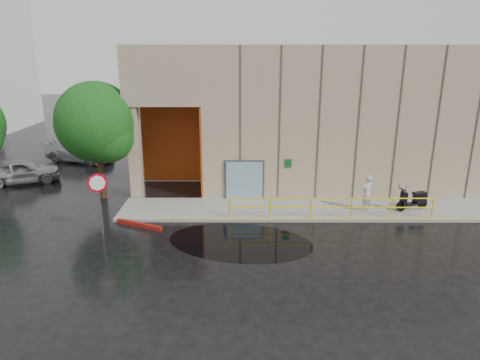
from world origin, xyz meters
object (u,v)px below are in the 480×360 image
at_px(person, 367,193).
at_px(tree_near, 99,125).
at_px(car_a, 20,171).
at_px(scooter, 414,194).
at_px(stop_sign, 98,191).
at_px(car_c, 79,151).
at_px(red_curb, 139,225).

bearing_deg(person, tree_near, -43.77).
bearing_deg(tree_near, car_a, 155.84).
xyz_separation_m(scooter, stop_sign, (-14.55, -2.78, 1.10)).
distance_m(scooter, tree_near, 16.31).
bearing_deg(car_c, red_curb, -130.95).
bearing_deg(stop_sign, red_curb, 39.11).
distance_m(stop_sign, car_a, 10.51).
xyz_separation_m(stop_sign, red_curb, (1.38, 0.97, -1.96)).
height_order(car_a, tree_near, tree_near).
distance_m(car_c, tree_near, 9.52).
relative_size(person, scooter, 0.98).
relative_size(car_a, tree_near, 0.70).
relative_size(stop_sign, tree_near, 0.45).
height_order(person, scooter, person).
height_order(scooter, red_curb, scooter).
distance_m(person, scooter, 2.36).
distance_m(red_curb, tree_near, 6.16).
relative_size(person, red_curb, 0.76).
bearing_deg(car_a, red_curb, -150.62).
bearing_deg(stop_sign, car_a, 137.82).
bearing_deg(scooter, red_curb, 168.52).
distance_m(person, red_curb, 10.98).
xyz_separation_m(person, tree_near, (-13.53, 2.25, 2.94)).
relative_size(red_curb, car_c, 0.47).
bearing_deg(stop_sign, person, 16.06).
bearing_deg(red_curb, stop_sign, -144.82).
xyz_separation_m(stop_sign, tree_near, (-1.34, 4.87, 1.95)).
bearing_deg(car_c, person, -101.19).
bearing_deg(car_c, stop_sign, -137.91).
xyz_separation_m(scooter, red_curb, (-13.17, -1.81, -0.86)).
xyz_separation_m(car_a, tree_near, (5.90, -2.65, 3.25)).
bearing_deg(scooter, stop_sign, 171.53).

